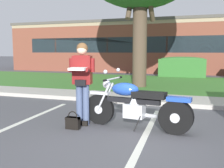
{
  "coord_description": "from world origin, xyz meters",
  "views": [
    {
      "loc": [
        0.91,
        -4.37,
        1.52
      ],
      "look_at": [
        -0.91,
        0.85,
        0.85
      ],
      "focal_mm": 42.73,
      "sensor_mm": 36.0,
      "label": 1
    }
  ],
  "objects_px": {
    "hedge_left": "(182,67)",
    "brick_building": "(174,47)",
    "rider_person": "(82,77)",
    "handbag": "(73,122)",
    "motorcycle": "(140,105)"
  },
  "relations": [
    {
      "from": "hedge_left",
      "to": "brick_building",
      "type": "distance_m",
      "value": 7.03
    },
    {
      "from": "rider_person",
      "to": "handbag",
      "type": "xyz_separation_m",
      "value": [
        -0.05,
        -0.35,
        -0.86
      ]
    },
    {
      "from": "handbag",
      "to": "rider_person",
      "type": "bearing_deg",
      "value": 82.27
    },
    {
      "from": "handbag",
      "to": "hedge_left",
      "type": "bearing_deg",
      "value": 84.23
    },
    {
      "from": "rider_person",
      "to": "handbag",
      "type": "bearing_deg",
      "value": -97.73
    },
    {
      "from": "brick_building",
      "to": "hedge_left",
      "type": "bearing_deg",
      "value": -79.93
    },
    {
      "from": "handbag",
      "to": "brick_building",
      "type": "height_order",
      "value": "brick_building"
    },
    {
      "from": "motorcycle",
      "to": "handbag",
      "type": "relative_size",
      "value": 6.23
    },
    {
      "from": "motorcycle",
      "to": "brick_building",
      "type": "relative_size",
      "value": 0.09
    },
    {
      "from": "handbag",
      "to": "hedge_left",
      "type": "xyz_separation_m",
      "value": [
        1.17,
        11.59,
        0.51
      ]
    },
    {
      "from": "brick_building",
      "to": "rider_person",
      "type": "bearing_deg",
      "value": -89.73
    },
    {
      "from": "rider_person",
      "to": "hedge_left",
      "type": "bearing_deg",
      "value": 84.29
    },
    {
      "from": "rider_person",
      "to": "brick_building",
      "type": "relative_size",
      "value": 0.07
    },
    {
      "from": "motorcycle",
      "to": "brick_building",
      "type": "height_order",
      "value": "brick_building"
    },
    {
      "from": "brick_building",
      "to": "motorcycle",
      "type": "bearing_deg",
      "value": -85.91
    }
  ]
}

